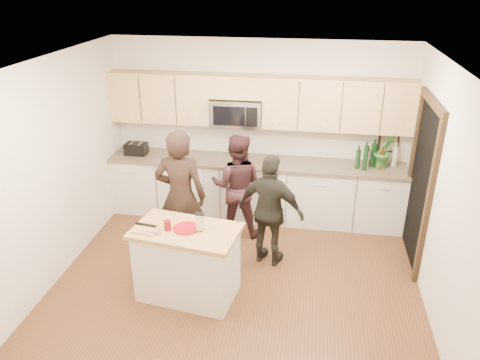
% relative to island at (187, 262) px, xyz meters
% --- Properties ---
extents(floor, '(4.50, 4.50, 0.00)m').
position_rel_island_xyz_m(floor, '(0.53, 0.40, -0.45)').
color(floor, brown).
rests_on(floor, ground).
extents(room_shell, '(4.52, 4.02, 2.71)m').
position_rel_island_xyz_m(room_shell, '(0.53, 0.40, 1.28)').
color(room_shell, beige).
rests_on(room_shell, ground).
extents(back_cabinetry, '(4.50, 0.66, 0.94)m').
position_rel_island_xyz_m(back_cabinetry, '(0.53, 2.09, 0.02)').
color(back_cabinetry, beige).
rests_on(back_cabinetry, ground).
extents(upper_cabinetry, '(4.50, 0.33, 0.75)m').
position_rel_island_xyz_m(upper_cabinetry, '(0.56, 2.24, 1.39)').
color(upper_cabinetry, tan).
rests_on(upper_cabinetry, ground).
extents(microwave, '(0.76, 0.41, 0.40)m').
position_rel_island_xyz_m(microwave, '(0.22, 2.20, 1.20)').
color(microwave, silver).
rests_on(microwave, ground).
extents(doorway, '(0.06, 1.25, 2.20)m').
position_rel_island_xyz_m(doorway, '(2.76, 1.30, 0.70)').
color(doorway, black).
rests_on(doorway, ground).
extents(framed_picture, '(0.30, 0.03, 0.38)m').
position_rel_island_xyz_m(framed_picture, '(2.48, 2.39, 0.83)').
color(framed_picture, black).
rests_on(framed_picture, ground).
extents(dish_towel, '(0.34, 0.60, 0.48)m').
position_rel_island_xyz_m(dish_towel, '(-0.42, 1.91, 0.35)').
color(dish_towel, white).
rests_on(dish_towel, ground).
extents(island, '(1.29, 0.87, 0.90)m').
position_rel_island_xyz_m(island, '(0.00, 0.00, 0.00)').
color(island, beige).
rests_on(island, ground).
extents(red_plate, '(0.30, 0.30, 0.02)m').
position_rel_island_xyz_m(red_plate, '(0.01, 0.01, 0.45)').
color(red_plate, maroon).
rests_on(red_plate, island).
extents(box_grater, '(0.10, 0.06, 0.21)m').
position_rel_island_xyz_m(box_grater, '(0.17, -0.01, 0.57)').
color(box_grater, silver).
rests_on(box_grater, red_plate).
extents(drink_glass, '(0.08, 0.08, 0.11)m').
position_rel_island_xyz_m(drink_glass, '(-0.20, -0.04, 0.50)').
color(drink_glass, maroon).
rests_on(drink_glass, island).
extents(cutting_board, '(0.30, 0.20, 0.02)m').
position_rel_island_xyz_m(cutting_board, '(-0.43, -0.12, 0.46)').
color(cutting_board, '#A98546').
rests_on(cutting_board, island).
extents(tongs, '(0.26, 0.07, 0.02)m').
position_rel_island_xyz_m(tongs, '(-0.46, -0.02, 0.47)').
color(tongs, black).
rests_on(tongs, cutting_board).
extents(knife, '(0.20, 0.05, 0.01)m').
position_rel_island_xyz_m(knife, '(-0.33, -0.16, 0.47)').
color(knife, silver).
rests_on(knife, cutting_board).
extents(toaster, '(0.33, 0.22, 0.18)m').
position_rel_island_xyz_m(toaster, '(-1.36, 2.07, 0.57)').
color(toaster, black).
rests_on(toaster, back_cabinetry).
extents(bottle_cluster, '(0.61, 0.30, 0.43)m').
position_rel_island_xyz_m(bottle_cluster, '(2.26, 2.10, 0.67)').
color(bottle_cluster, black).
rests_on(bottle_cluster, back_cabinetry).
extents(orchid, '(0.34, 0.30, 0.53)m').
position_rel_island_xyz_m(orchid, '(2.40, 2.12, 0.75)').
color(orchid, '#327A30').
rests_on(orchid, back_cabinetry).
extents(woman_left, '(0.68, 0.45, 1.82)m').
position_rel_island_xyz_m(woman_left, '(-0.27, 0.78, 0.46)').
color(woman_left, black).
rests_on(woman_left, ground).
extents(woman_center, '(0.76, 0.59, 1.54)m').
position_rel_island_xyz_m(woman_center, '(0.33, 1.53, 0.31)').
color(woman_center, '#31181B').
rests_on(woman_center, ground).
extents(woman_right, '(0.96, 0.62, 1.53)m').
position_rel_island_xyz_m(woman_right, '(0.89, 0.85, 0.31)').
color(woman_right, black).
rests_on(woman_right, ground).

